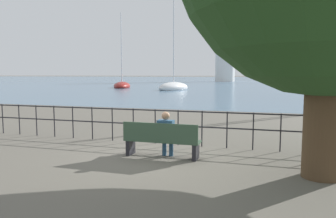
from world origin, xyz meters
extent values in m
plane|color=#605B51|center=(0.00, 0.00, 0.00)|extent=(1000.00, 1000.00, 0.00)
cube|color=slate|center=(0.00, 160.99, 0.00)|extent=(600.00, 300.00, 0.01)
cylinder|color=#4C3823|center=(3.64, -0.61, 1.29)|extent=(0.78, 0.78, 2.59)
cube|color=#334C38|center=(0.00, 0.00, 0.42)|extent=(1.95, 0.45, 0.05)
cube|color=#334C38|center=(0.00, -0.21, 0.68)|extent=(1.95, 0.04, 0.45)
cube|color=black|center=(-0.88, 0.00, 0.20)|extent=(0.10, 0.41, 0.40)
cube|color=black|center=(0.88, 0.00, 0.20)|extent=(0.10, 0.41, 0.40)
cylinder|color=navy|center=(0.01, 0.16, 0.23)|extent=(0.11, 0.11, 0.45)
cylinder|color=navy|center=(0.19, 0.16, 0.23)|extent=(0.11, 0.11, 0.45)
cube|color=navy|center=(0.10, 0.07, 0.50)|extent=(0.35, 0.26, 0.14)
cube|color=navy|center=(0.10, -0.02, 0.70)|extent=(0.41, 0.24, 0.51)
sphere|color=#A87A5B|center=(0.10, -0.02, 1.07)|extent=(0.21, 0.21, 0.21)
cylinder|color=black|center=(-6.51, 1.50, 0.53)|extent=(0.04, 0.04, 1.05)
cylinder|color=black|center=(-5.79, 1.50, 0.53)|extent=(0.04, 0.04, 1.05)
cylinder|color=black|center=(-5.07, 1.50, 0.53)|extent=(0.04, 0.04, 1.05)
cylinder|color=black|center=(-4.34, 1.50, 0.53)|extent=(0.04, 0.04, 1.05)
cylinder|color=black|center=(-3.62, 1.50, 0.53)|extent=(0.04, 0.04, 1.05)
cylinder|color=black|center=(-2.90, 1.50, 0.53)|extent=(0.04, 0.04, 1.05)
cylinder|color=black|center=(-2.17, 1.50, 0.53)|extent=(0.04, 0.04, 1.05)
cylinder|color=black|center=(-1.45, 1.50, 0.53)|extent=(0.04, 0.04, 1.05)
cylinder|color=black|center=(-0.72, 1.50, 0.53)|extent=(0.04, 0.04, 1.05)
cylinder|color=black|center=(0.00, 1.50, 0.53)|extent=(0.04, 0.04, 1.05)
cylinder|color=black|center=(0.72, 1.50, 0.53)|extent=(0.04, 0.04, 1.05)
cylinder|color=black|center=(1.45, 1.50, 0.53)|extent=(0.04, 0.04, 1.05)
cylinder|color=black|center=(2.17, 1.50, 0.53)|extent=(0.04, 0.04, 1.05)
cylinder|color=black|center=(2.90, 1.50, 0.53)|extent=(0.04, 0.04, 1.05)
cylinder|color=black|center=(3.62, 1.50, 0.53)|extent=(0.04, 0.04, 1.05)
cylinder|color=black|center=(0.00, 1.50, 1.02)|extent=(15.92, 0.04, 0.04)
cylinder|color=black|center=(0.00, 1.50, 0.58)|extent=(15.92, 0.04, 0.04)
ellipsoid|color=white|center=(-9.96, 34.78, 0.31)|extent=(4.31, 5.94, 1.56)
cylinder|color=silver|center=(-9.96, 34.78, 6.73)|extent=(0.14, 0.14, 11.90)
ellipsoid|color=maroon|center=(-20.01, 39.81, 0.27)|extent=(4.68, 6.95, 1.37)
cylinder|color=silver|center=(-20.01, 39.81, 6.26)|extent=(0.14, 0.14, 11.16)
cylinder|color=white|center=(-10.47, 90.08, 10.15)|extent=(5.67, 5.67, 20.31)
cylinder|color=#2D2D33|center=(-10.47, 90.08, 21.54)|extent=(3.97, 3.97, 2.48)
camera|label=1|loc=(2.60, -7.78, 2.10)|focal=35.00mm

